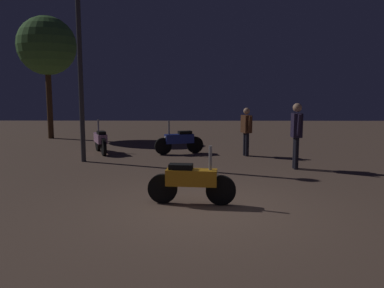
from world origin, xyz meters
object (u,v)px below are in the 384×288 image
motorcycle_pink_parked_left (101,140)px  person_bystander_far (246,128)px  streetlamp_near (80,50)px  motorcycle_blue_parked_right (179,141)px  motorcycle_orange_foreground (191,181)px  person_rider_beside (297,130)px

motorcycle_pink_parked_left → person_bystander_far: (4.82, -0.49, 0.48)m
streetlamp_near → motorcycle_pink_parked_left: bearing=84.7°
motorcycle_pink_parked_left → streetlamp_near: (-0.14, -1.55, 2.82)m
motorcycle_blue_parked_right → person_bystander_far: size_ratio=1.04×
motorcycle_orange_foreground → motorcycle_pink_parked_left: 6.69m
person_rider_beside → person_bystander_far: (-1.08, 2.09, -0.15)m
motorcycle_pink_parked_left → streetlamp_near: 3.23m
motorcycle_blue_parked_right → streetlamp_near: 4.22m
motorcycle_blue_parked_right → streetlamp_near: streetlamp_near is taller
motorcycle_orange_foreground → streetlamp_near: size_ratio=0.32×
motorcycle_blue_parked_right → person_bystander_far: 2.25m
streetlamp_near → motorcycle_blue_parked_right: bearing=27.1°
motorcycle_blue_parked_right → person_rider_beside: (3.24, -2.46, 0.63)m
streetlamp_near → person_rider_beside: bearing=-9.7°
motorcycle_orange_foreground → motorcycle_blue_parked_right: same height
motorcycle_blue_parked_right → person_rider_beside: bearing=124.3°
motorcycle_pink_parked_left → streetlamp_near: streetlamp_near is taller
motorcycle_orange_foreground → streetlamp_near: streetlamp_near is taller
motorcycle_blue_parked_right → person_bystander_far: person_bystander_far is taller
person_bystander_far → motorcycle_orange_foreground: bearing=54.0°
motorcycle_blue_parked_right → person_rider_beside: person_rider_beside is taller
motorcycle_orange_foreground → person_bystander_far: (1.70, 5.43, 0.48)m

